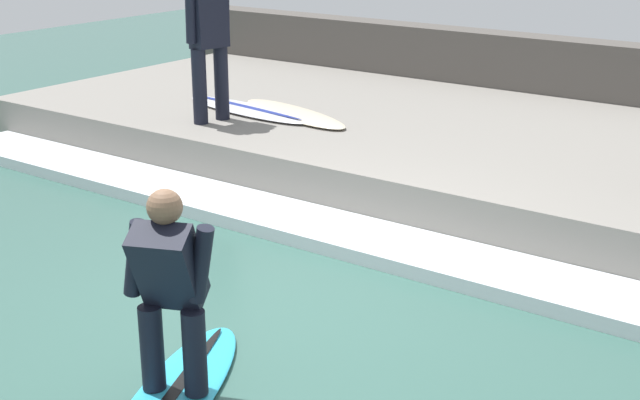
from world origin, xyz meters
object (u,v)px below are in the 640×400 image
(surfboard_riding, at_px, (176,394))
(surfboard_waiting_far, at_px, (247,109))
(surfer_riding, at_px, (169,283))
(surfboard_spare, at_px, (294,113))
(surfer_waiting_far, at_px, (209,38))

(surfboard_riding, height_order, surfboard_waiting_far, surfboard_waiting_far)
(surfer_riding, distance_m, surfboard_spare, 5.53)
(surfer_riding, xyz_separation_m, surfboard_spare, (4.80, 2.74, -0.25))
(surfer_waiting_far, height_order, surfboard_spare, surfer_waiting_far)
(surfer_waiting_far, bearing_deg, surfer_riding, -140.29)
(surfboard_riding, distance_m, surfer_waiting_far, 5.43)
(surfboard_riding, height_order, surfer_riding, surfer_riding)
(surfboard_riding, height_order, surfer_waiting_far, surfer_waiting_far)
(surfboard_riding, relative_size, surfer_riding, 1.45)
(surfer_riding, bearing_deg, surfboard_waiting_far, 35.63)
(surfboard_riding, bearing_deg, surfer_waiting_far, 39.71)
(surfboard_riding, relative_size, surfboard_waiting_far, 0.91)
(surfboard_riding, bearing_deg, surfboard_spare, 29.65)
(surfer_riding, relative_size, surfboard_spare, 0.68)
(surfboard_waiting_far, height_order, surfboard_spare, surfboard_waiting_far)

